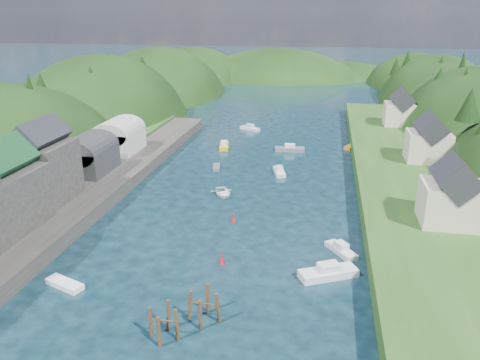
% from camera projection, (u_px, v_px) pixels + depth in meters
% --- Properties ---
extents(ground, '(600.00, 600.00, 0.00)m').
position_uv_depth(ground, '(261.00, 161.00, 88.42)').
color(ground, black).
rests_on(ground, ground).
extents(hillside_left, '(44.00, 245.56, 52.00)m').
position_uv_depth(hillside_left, '(103.00, 152.00, 121.97)').
color(hillside_left, black).
rests_on(hillside_left, ground).
extents(hillside_right, '(36.00, 245.56, 48.00)m').
position_uv_depth(hillside_right, '(472.00, 170.00, 106.35)').
color(hillside_right, black).
rests_on(hillside_right, ground).
extents(far_hills, '(103.00, 68.00, 44.00)m').
position_uv_depth(far_hills, '(303.00, 101.00, 206.52)').
color(far_hills, black).
rests_on(far_hills, ground).
extents(hill_trees, '(89.92, 147.94, 12.77)m').
position_uv_depth(hill_trees, '(273.00, 89.00, 99.15)').
color(hill_trees, black).
rests_on(hill_trees, ground).
extents(quay_left, '(12.00, 110.00, 2.00)m').
position_uv_depth(quay_left, '(59.00, 209.00, 64.45)').
color(quay_left, '#2D2B28').
rests_on(quay_left, ground).
extents(terrace_left_grass, '(12.00, 110.00, 2.50)m').
position_uv_depth(terrace_left_grass, '(13.00, 204.00, 65.57)').
color(terrace_left_grass, '#234719').
rests_on(terrace_left_grass, ground).
extents(boat_sheds, '(7.00, 21.00, 7.50)m').
position_uv_depth(boat_sheds, '(104.00, 143.00, 80.90)').
color(boat_sheds, '#2D2D30').
rests_on(boat_sheds, quay_left).
extents(terrace_right, '(16.00, 120.00, 2.40)m').
position_uv_depth(terrace_right, '(408.00, 181.00, 74.48)').
color(terrace_right, '#234719').
rests_on(terrace_right, ground).
extents(right_bank_cottages, '(9.00, 59.24, 8.41)m').
position_uv_depth(right_bank_cottages, '(422.00, 140.00, 80.09)').
color(right_bank_cottages, beige).
rests_on(right_bank_cottages, terrace_right).
extents(piling_cluster_near, '(2.85, 2.69, 3.54)m').
position_uv_depth(piling_cluster_near, '(164.00, 326.00, 40.23)').
color(piling_cluster_near, '#382314').
rests_on(piling_cluster_near, ground).
extents(piling_cluster_far, '(3.15, 2.94, 3.58)m').
position_uv_depth(piling_cluster_far, '(204.00, 309.00, 42.51)').
color(piling_cluster_far, '#382314').
rests_on(piling_cluster_far, ground).
extents(channel_buoy_near, '(0.70, 0.70, 1.10)m').
position_uv_depth(channel_buoy_near, '(222.00, 259.00, 52.44)').
color(channel_buoy_near, '#AD0D14').
rests_on(channel_buoy_near, ground).
extents(channel_buoy_far, '(0.70, 0.70, 1.10)m').
position_uv_depth(channel_buoy_far, '(233.00, 218.00, 62.86)').
color(channel_buoy_far, '#AD0D14').
rests_on(channel_buoy_far, ground).
extents(moored_boats, '(34.97, 89.85, 1.99)m').
position_uv_depth(moored_boats, '(232.00, 201.00, 68.62)').
color(moored_boats, gold).
rests_on(moored_boats, ground).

